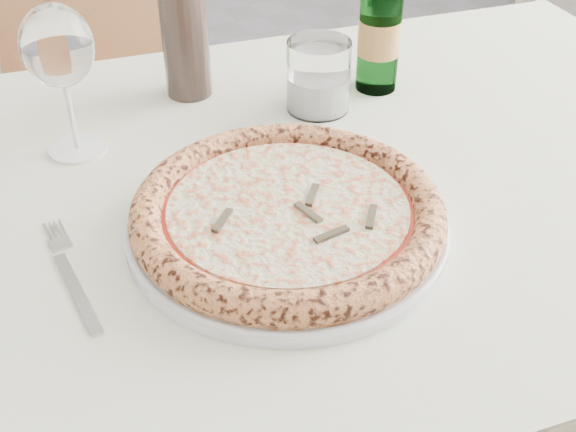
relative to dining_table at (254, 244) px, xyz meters
name	(u,v)px	position (x,y,z in m)	size (l,w,h in m)	color
dining_table	(254,244)	(0.00, 0.00, 0.00)	(1.49, 0.98, 0.76)	#905D36
chair_far	(101,77)	(-0.01, 0.84, -0.13)	(0.40, 0.40, 0.93)	#905D36
plate	(288,224)	(0.00, -0.10, 0.10)	(0.35, 0.35, 0.02)	white
pizza	(288,211)	(0.00, -0.10, 0.12)	(0.34, 0.34, 0.04)	#EFBB83
fork	(71,276)	(-0.23, -0.08, 0.09)	(0.02, 0.19, 0.00)	#B0B0B0
wine_glass	(58,49)	(-0.17, 0.17, 0.23)	(0.09, 0.09, 0.19)	white
tumbler	(318,80)	(0.16, 0.14, 0.13)	(0.09, 0.09, 0.10)	white
beer_bottle	(380,27)	(0.27, 0.16, 0.18)	(0.06, 0.06, 0.23)	#336B39
wine_bottle	(183,17)	(0.01, 0.26, 0.21)	(0.07, 0.07, 0.27)	#2D1F1B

